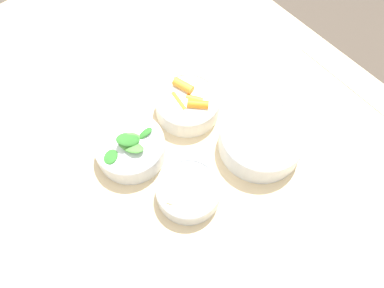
{
  "coord_description": "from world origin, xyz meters",
  "views": [
    {
      "loc": [
        0.36,
        -0.25,
        1.54
      ],
      "look_at": [
        0.06,
        0.0,
        0.78
      ],
      "focal_mm": 35.0,
      "sensor_mm": 36.0,
      "label": 1
    }
  ],
  "objects_px": {
    "bowl_greens": "(130,147)",
    "bowl_beans_hotdog": "(261,140)",
    "bowl_carrots": "(188,103)",
    "ruler": "(344,78)",
    "bowl_cookies": "(188,190)"
  },
  "relations": [
    {
      "from": "bowl_carrots",
      "to": "bowl_cookies",
      "type": "height_order",
      "value": "bowl_carrots"
    },
    {
      "from": "ruler",
      "to": "bowl_carrots",
      "type": "bearing_deg",
      "value": -116.64
    },
    {
      "from": "bowl_carrots",
      "to": "bowl_cookies",
      "type": "xyz_separation_m",
      "value": [
        0.17,
        -0.14,
        -0.0
      ]
    },
    {
      "from": "bowl_greens",
      "to": "ruler",
      "type": "xyz_separation_m",
      "value": [
        0.18,
        0.55,
        -0.03
      ]
    },
    {
      "from": "bowl_greens",
      "to": "bowl_beans_hotdog",
      "type": "xyz_separation_m",
      "value": [
        0.18,
        0.24,
        -0.0
      ]
    },
    {
      "from": "bowl_carrots",
      "to": "bowl_beans_hotdog",
      "type": "bearing_deg",
      "value": 19.12
    },
    {
      "from": "bowl_carrots",
      "to": "bowl_beans_hotdog",
      "type": "height_order",
      "value": "same"
    },
    {
      "from": "bowl_carrots",
      "to": "bowl_greens",
      "type": "relative_size",
      "value": 0.98
    },
    {
      "from": "bowl_greens",
      "to": "ruler",
      "type": "distance_m",
      "value": 0.58
    },
    {
      "from": "bowl_carrots",
      "to": "ruler",
      "type": "relative_size",
      "value": 0.55
    },
    {
      "from": "bowl_greens",
      "to": "bowl_cookies",
      "type": "bearing_deg",
      "value": 12.36
    },
    {
      "from": "ruler",
      "to": "bowl_beans_hotdog",
      "type": "bearing_deg",
      "value": -90.45
    },
    {
      "from": "bowl_greens",
      "to": "ruler",
      "type": "bearing_deg",
      "value": 71.91
    },
    {
      "from": "bowl_greens",
      "to": "bowl_beans_hotdog",
      "type": "height_order",
      "value": "bowl_greens"
    },
    {
      "from": "bowl_cookies",
      "to": "ruler",
      "type": "relative_size",
      "value": 0.5
    }
  ]
}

